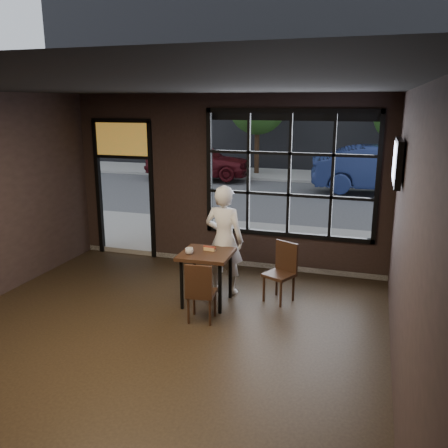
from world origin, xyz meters
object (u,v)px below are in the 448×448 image
(cafe_table, at_px, (207,278))
(chair_near, at_px, (202,291))
(man, at_px, (224,240))
(navy_car, at_px, (382,169))

(cafe_table, xyz_separation_m, chair_near, (0.13, -0.58, 0.03))
(cafe_table, distance_m, man, 0.71)
(man, xyz_separation_m, navy_car, (2.46, 9.66, -0.03))
(man, relative_size, navy_car, 0.38)
(man, height_order, navy_car, man)
(cafe_table, bearing_deg, chair_near, -79.17)
(cafe_table, relative_size, man, 0.47)
(cafe_table, distance_m, chair_near, 0.60)
(man, bearing_deg, navy_car, -97.94)
(navy_car, bearing_deg, cafe_table, 157.48)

